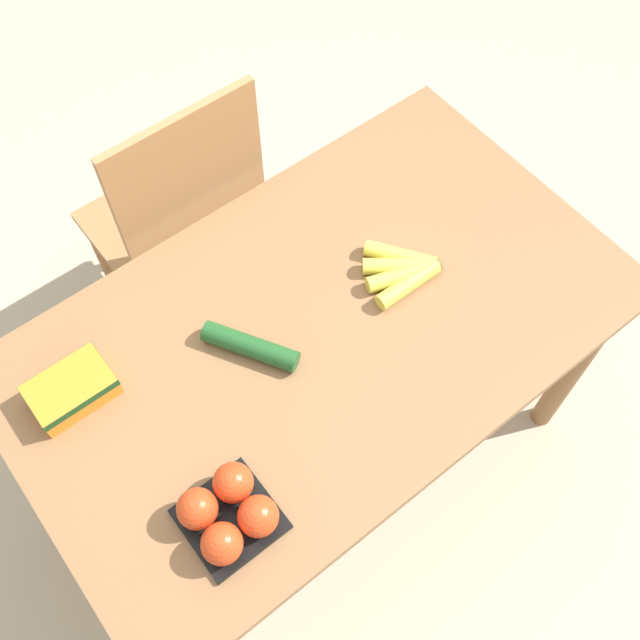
{
  "coord_description": "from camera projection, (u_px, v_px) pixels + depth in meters",
  "views": [
    {
      "loc": [
        -0.47,
        -0.6,
        2.14
      ],
      "look_at": [
        0.0,
        0.0,
        0.79
      ],
      "focal_mm": 42.0,
      "sensor_mm": 36.0,
      "label": 1
    }
  ],
  "objects": [
    {
      "name": "dining_table",
      "position": [
        320.0,
        351.0,
        1.68
      ],
      "size": [
        1.32,
        0.79,
        0.76
      ],
      "color": "olive",
      "rests_on": "ground_plane"
    },
    {
      "name": "tomato_pack",
      "position": [
        228.0,
        513.0,
        1.34
      ],
      "size": [
        0.17,
        0.17,
        0.09
      ],
      "color": "black",
      "rests_on": "dining_table"
    },
    {
      "name": "chair",
      "position": [
        183.0,
        227.0,
        2.01
      ],
      "size": [
        0.42,
        0.4,
        1.01
      ],
      "rotation": [
        0.0,
        0.0,
        3.14
      ],
      "color": "#A87547",
      "rests_on": "ground_plane"
    },
    {
      "name": "carrot_bag",
      "position": [
        71.0,
        389.0,
        1.47
      ],
      "size": [
        0.16,
        0.11,
        0.06
      ],
      "color": "orange",
      "rests_on": "dining_table"
    },
    {
      "name": "cucumber_near",
      "position": [
        250.0,
        346.0,
        1.53
      ],
      "size": [
        0.14,
        0.2,
        0.04
      ],
      "color": "#1E5123",
      "rests_on": "dining_table"
    },
    {
      "name": "ground_plane",
      "position": [
        320.0,
        450.0,
        2.24
      ],
      "size": [
        12.0,
        12.0,
        0.0
      ],
      "primitive_type": "plane",
      "color": "#B7A88E"
    },
    {
      "name": "banana_bunch",
      "position": [
        404.0,
        270.0,
        1.63
      ],
      "size": [
        0.18,
        0.16,
        0.04
      ],
      "color": "brown",
      "rests_on": "dining_table"
    }
  ]
}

